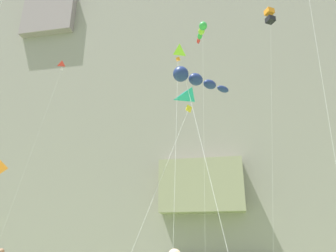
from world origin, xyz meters
The scene contains 7 objects.
cliff_face centered at (-0.02, 58.55, 37.28)m, with size 180.00×28.58×74.60m.
kite_delta_upper_right centered at (2.04, 16.23, 10.83)m, with size 4.13×7.10×11.19m.
kite_delta_upper_mid centered at (0.82, 14.77, 13.84)m, with size 1.19×5.33×14.59m.
kite_delta_mid_left centered at (-18.14, 32.09, 24.79)m, with size 3.11×6.32×25.91m.
kite_windsock_upper_left centered at (2.04, 29.10, 27.27)m, with size 1.89×8.13×28.08m.
kite_windsock_mid_center centered at (2.80, 9.33, 9.54)m, with size 2.91×5.60×9.94m.
kite_box_high_left centered at (10.24, 28.00, 27.38)m, with size 3.52×2.97×28.34m.
Camera 1 is at (4.14, -4.98, 1.62)m, focal length 34.61 mm.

